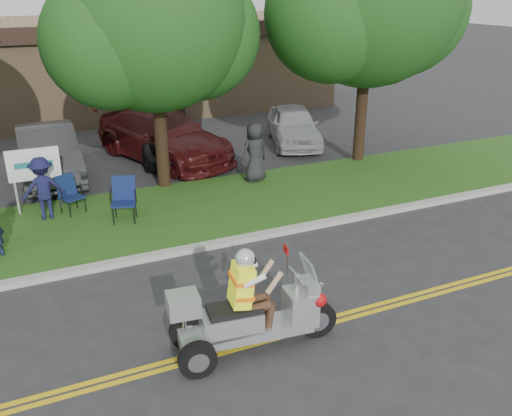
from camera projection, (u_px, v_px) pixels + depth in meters
name	position (u px, v px, depth m)	size (l,w,h in m)	color
ground	(247.00, 324.00, 9.42)	(120.00, 120.00, 0.00)	#28282B
centerline_near	(260.00, 343.00, 8.93)	(60.00, 0.10, 0.01)	gold
centerline_far	(256.00, 337.00, 9.07)	(60.00, 0.10, 0.01)	gold
curb	(192.00, 249.00, 11.97)	(60.00, 0.25, 0.12)	#A8A89E
grass_verge	(166.00, 214.00, 13.78)	(60.00, 4.00, 0.10)	#295015
commercial_building	(126.00, 63.00, 25.39)	(18.00, 8.20, 4.00)	#9E7F5B
tree_mid	(155.00, 27.00, 14.02)	(5.88, 4.80, 7.05)	#332114
tree_right	(371.00, 0.00, 16.08)	(6.86, 5.60, 8.07)	#332114
business_sign	(34.00, 168.00, 13.41)	(1.25, 0.06, 1.75)	silver
trike_scooter	(248.00, 316.00, 8.54)	(2.79, 0.98, 1.83)	black
lawn_chair_a	(124.00, 196.00, 13.15)	(0.71, 0.73, 1.07)	black
lawn_chair_b	(69.00, 192.00, 13.59)	(0.68, 0.69, 0.97)	black
spectator_chair_a	(43.00, 188.00, 13.14)	(1.01, 0.58, 1.56)	#171840
spectator_chair_b	(255.00, 152.00, 15.64)	(0.85, 0.55, 1.73)	black
parked_car_left	(48.00, 153.00, 16.28)	(1.64, 4.69, 1.54)	#323235
parked_car_mid	(170.00, 138.00, 18.24)	(2.19, 4.76, 1.32)	black
parked_car_right	(163.00, 136.00, 17.90)	(2.28, 5.60, 1.62)	#410F0F
parked_car_far_right	(293.00, 125.00, 19.72)	(1.64, 4.08, 1.39)	#A5A6AC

